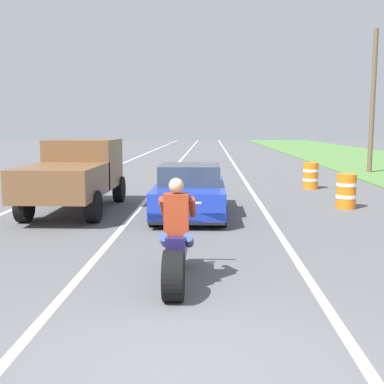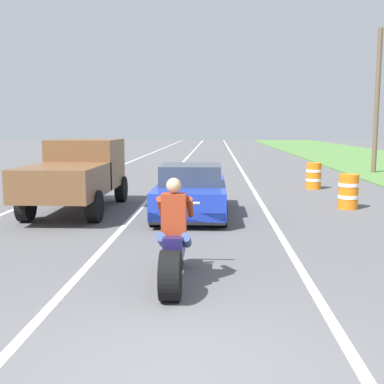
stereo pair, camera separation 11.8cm
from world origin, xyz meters
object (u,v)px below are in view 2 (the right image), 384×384
object	(u,v)px
motorcycle_with_rider	(174,247)
sports_car_blue	(191,192)
construction_barrel_nearest	(348,191)
construction_barrel_mid	(314,176)
pickup_truck_left_lane_brown	(78,172)

from	to	relation	value
motorcycle_with_rider	sports_car_blue	distance (m)	5.79
motorcycle_with_rider	construction_barrel_nearest	xyz separation A→B (m)	(4.45, 6.99, -0.09)
motorcycle_with_rider	construction_barrel_mid	bearing A→B (deg)	69.15
sports_car_blue	construction_barrel_nearest	distance (m)	4.64
sports_car_blue	pickup_truck_left_lane_brown	world-z (taller)	pickup_truck_left_lane_brown
construction_barrel_nearest	sports_car_blue	bearing A→B (deg)	-165.05
pickup_truck_left_lane_brown	construction_barrel_nearest	bearing A→B (deg)	5.33
sports_car_blue	construction_barrel_nearest	xyz separation A→B (m)	(4.48, 1.20, -0.13)
construction_barrel_nearest	construction_barrel_mid	xyz separation A→B (m)	(-0.10, 4.42, 0.00)
motorcycle_with_rider	pickup_truck_left_lane_brown	size ratio (longest dim) A/B	0.46
construction_barrel_nearest	pickup_truck_left_lane_brown	bearing A→B (deg)	-174.67
pickup_truck_left_lane_brown	construction_barrel_mid	size ratio (longest dim) A/B	4.80
pickup_truck_left_lane_brown	motorcycle_with_rider	bearing A→B (deg)	-62.63
sports_car_blue	pickup_truck_left_lane_brown	bearing A→B (deg)	171.53
motorcycle_with_rider	pickup_truck_left_lane_brown	bearing A→B (deg)	117.37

